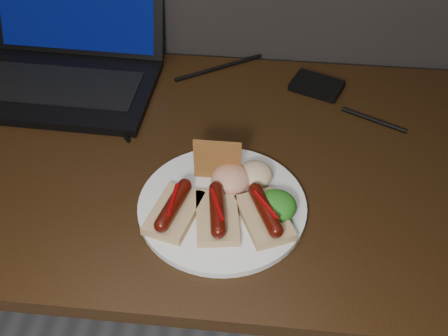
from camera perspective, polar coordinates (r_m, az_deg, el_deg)
The scene contains 12 objects.
desk at distance 1.16m, azimuth -7.21°, elevation -1.73°, with size 1.40×0.70×0.75m.
laptop at distance 1.31m, azimuth -15.70°, elevation 10.84°, with size 0.41×0.35×0.25m.
hard_drive at distance 1.27m, azimuth 9.41°, elevation 8.25°, with size 0.11×0.07×0.02m, color black.
desk_cables at distance 1.22m, azimuth -7.16°, elevation 6.74°, with size 0.95×0.39×0.01m.
plate at distance 0.98m, azimuth -0.18°, elevation -3.89°, with size 0.29×0.29×0.01m, color silver.
bread_sausage_left at distance 0.95m, azimuth -5.12°, elevation -4.21°, with size 0.10×0.13×0.04m.
bread_sausage_center at distance 0.94m, azimuth -0.70°, elevation -4.69°, with size 0.09×0.12×0.04m.
bread_sausage_right at distance 0.94m, azimuth 4.17°, elevation -4.70°, with size 0.11×0.13×0.04m.
crispbread at distance 1.00m, azimuth -0.67°, elevation 0.82°, with size 0.09×0.01×0.09m, color #AC672F.
salad_greens at distance 0.95m, azimuth 5.33°, elevation -3.84°, with size 0.07×0.07×0.04m, color #1D6013.
salsa_mound at distance 0.99m, azimuth 0.74°, elevation -1.06°, with size 0.07×0.07×0.04m, color #9A110F.
coleslaw_mound at distance 1.01m, azimuth 3.17°, elevation -0.62°, with size 0.06×0.06×0.04m, color beige.
Camera 1 is at (0.23, 0.60, 1.49)m, focal length 45.00 mm.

